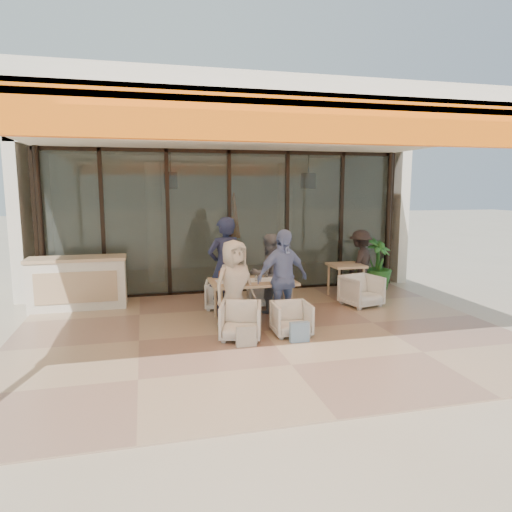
{
  "coord_description": "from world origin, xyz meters",
  "views": [
    {
      "loc": [
        -1.86,
        -7.05,
        2.39
      ],
      "look_at": [
        0.1,
        0.9,
        1.15
      ],
      "focal_mm": 32.0,
      "sensor_mm": 36.0,
      "label": 1
    }
  ],
  "objects_px": {
    "diner_navy": "(225,267)",
    "potted_palm": "(377,264)",
    "chair_far_left": "(221,293)",
    "chair_far_right": "(262,292)",
    "chair_near_right": "(291,317)",
    "diner_periwinkle": "(283,279)",
    "side_chair": "(362,289)",
    "diner_cream": "(234,286)",
    "diner_grey": "(269,274)",
    "side_table": "(346,269)",
    "dining_table": "(252,283)",
    "standing_woman": "(360,262)",
    "chair_near_left": "(241,319)",
    "host_counter": "(78,283)"
  },
  "relations": [
    {
      "from": "chair_far_left",
      "to": "diner_periwinkle",
      "type": "bearing_deg",
      "value": 131.99
    },
    {
      "from": "chair_far_left",
      "to": "chair_near_left",
      "type": "relative_size",
      "value": 0.95
    },
    {
      "from": "chair_near_right",
      "to": "diner_navy",
      "type": "bearing_deg",
      "value": 122.46
    },
    {
      "from": "chair_near_left",
      "to": "side_table",
      "type": "distance_m",
      "value": 3.53
    },
    {
      "from": "standing_woman",
      "to": "side_table",
      "type": "bearing_deg",
      "value": -8.23
    },
    {
      "from": "diner_grey",
      "to": "diner_cream",
      "type": "bearing_deg",
      "value": 35.17
    },
    {
      "from": "dining_table",
      "to": "host_counter",
      "type": "bearing_deg",
      "value": 153.14
    },
    {
      "from": "side_chair",
      "to": "chair_near_left",
      "type": "bearing_deg",
      "value": -167.75
    },
    {
      "from": "chair_near_right",
      "to": "side_table",
      "type": "xyz_separation_m",
      "value": [
        1.94,
        2.15,
        0.34
      ]
    },
    {
      "from": "diner_cream",
      "to": "standing_woman",
      "type": "xyz_separation_m",
      "value": [
        3.27,
        1.95,
        -0.04
      ]
    },
    {
      "from": "diner_grey",
      "to": "dining_table",
      "type": "bearing_deg",
      "value": 34.4
    },
    {
      "from": "chair_near_right",
      "to": "chair_far_right",
      "type": "bearing_deg",
      "value": 91.49
    },
    {
      "from": "host_counter",
      "to": "side_table",
      "type": "distance_m",
      "value": 5.52
    },
    {
      "from": "chair_far_left",
      "to": "side_chair",
      "type": "height_order",
      "value": "side_chair"
    },
    {
      "from": "diner_cream",
      "to": "side_chair",
      "type": "bearing_deg",
      "value": -3.01
    },
    {
      "from": "host_counter",
      "to": "side_table",
      "type": "bearing_deg",
      "value": -4.13
    },
    {
      "from": "host_counter",
      "to": "diner_periwinkle",
      "type": "bearing_deg",
      "value": -29.86
    },
    {
      "from": "chair_near_left",
      "to": "diner_grey",
      "type": "distance_m",
      "value": 1.69
    },
    {
      "from": "diner_cream",
      "to": "chair_near_right",
      "type": "bearing_deg",
      "value": -51.62
    },
    {
      "from": "diner_grey",
      "to": "side_chair",
      "type": "height_order",
      "value": "diner_grey"
    },
    {
      "from": "chair_near_left",
      "to": "side_chair",
      "type": "relative_size",
      "value": 0.93
    },
    {
      "from": "side_chair",
      "to": "diner_cream",
      "type": "bearing_deg",
      "value": -176.54
    },
    {
      "from": "chair_far_right",
      "to": "chair_near_right",
      "type": "xyz_separation_m",
      "value": [
        0.0,
        -1.9,
        0.01
      ]
    },
    {
      "from": "side_table",
      "to": "chair_near_left",
      "type": "bearing_deg",
      "value": -142.37
    },
    {
      "from": "diner_periwinkle",
      "to": "diner_navy",
      "type": "bearing_deg",
      "value": 116.38
    },
    {
      "from": "side_table",
      "to": "potted_palm",
      "type": "bearing_deg",
      "value": 27.0
    },
    {
      "from": "chair_near_right",
      "to": "diner_periwinkle",
      "type": "bearing_deg",
      "value": 91.49
    },
    {
      "from": "chair_far_right",
      "to": "potted_palm",
      "type": "relative_size",
      "value": 0.49
    },
    {
      "from": "diner_navy",
      "to": "side_table",
      "type": "relative_size",
      "value": 2.49
    },
    {
      "from": "chair_far_left",
      "to": "potted_palm",
      "type": "bearing_deg",
      "value": -157.51
    },
    {
      "from": "diner_navy",
      "to": "standing_woman",
      "type": "height_order",
      "value": "diner_navy"
    },
    {
      "from": "dining_table",
      "to": "chair_far_left",
      "type": "xyz_separation_m",
      "value": [
        -0.41,
        0.94,
        -0.38
      ]
    },
    {
      "from": "diner_periwinkle",
      "to": "potted_palm",
      "type": "xyz_separation_m",
      "value": [
        2.98,
        2.17,
        -0.24
      ]
    },
    {
      "from": "standing_woman",
      "to": "chair_far_left",
      "type": "bearing_deg",
      "value": -30.8
    },
    {
      "from": "diner_navy",
      "to": "potted_palm",
      "type": "relative_size",
      "value": 1.52
    },
    {
      "from": "potted_palm",
      "to": "chair_near_left",
      "type": "bearing_deg",
      "value": -145.0
    },
    {
      "from": "host_counter",
      "to": "side_chair",
      "type": "xyz_separation_m",
      "value": [
        5.51,
        -1.15,
        -0.18
      ]
    },
    {
      "from": "side_table",
      "to": "dining_table",
      "type": "bearing_deg",
      "value": -153.32
    },
    {
      "from": "side_table",
      "to": "standing_woman",
      "type": "bearing_deg",
      "value": 32.15
    },
    {
      "from": "dining_table",
      "to": "diner_periwinkle",
      "type": "xyz_separation_m",
      "value": [
        0.43,
        -0.46,
        0.16
      ]
    },
    {
      "from": "diner_navy",
      "to": "chair_near_left",
      "type": "bearing_deg",
      "value": 73.19
    },
    {
      "from": "chair_far_left",
      "to": "chair_far_right",
      "type": "xyz_separation_m",
      "value": [
        0.84,
        0.0,
        -0.01
      ]
    },
    {
      "from": "chair_near_right",
      "to": "diner_periwinkle",
      "type": "height_order",
      "value": "diner_periwinkle"
    },
    {
      "from": "chair_far_left",
      "to": "diner_cream",
      "type": "xyz_separation_m",
      "value": [
        0.0,
        -1.4,
        0.46
      ]
    },
    {
      "from": "dining_table",
      "to": "side_table",
      "type": "bearing_deg",
      "value": 26.68
    },
    {
      "from": "diner_cream",
      "to": "diner_navy",
      "type": "bearing_deg",
      "value": 69.14
    },
    {
      "from": "diner_grey",
      "to": "side_table",
      "type": "relative_size",
      "value": 2.04
    },
    {
      "from": "side_chair",
      "to": "chair_near_right",
      "type": "bearing_deg",
      "value": -158.7
    },
    {
      "from": "host_counter",
      "to": "chair_far_right",
      "type": "relative_size",
      "value": 3.13
    },
    {
      "from": "host_counter",
      "to": "side_chair",
      "type": "distance_m",
      "value": 5.63
    }
  ]
}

